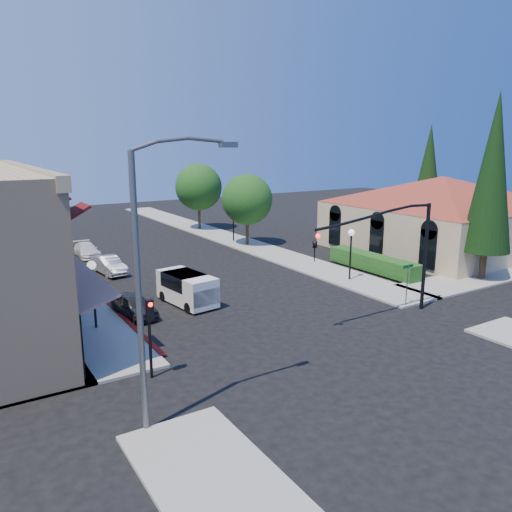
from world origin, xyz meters
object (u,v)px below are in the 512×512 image
street_tree_b (199,187)px  parked_car_a (134,305)px  street_tree_a (247,199)px  secondary_signal (150,324)px  lamppost_left_near (92,277)px  white_van (187,287)px  lamppost_left_far (43,234)px  street_name_sign (407,278)px  lamppost_right_near (351,242)px  cobra_streetlight (149,274)px  conifer_near (492,173)px  signal_mast_arm (399,242)px  parked_car_d (53,238)px  lamppost_right_far (233,213)px  parked_car_c (87,250)px  parked_car_b (109,265)px  conifer_far (428,171)px

street_tree_b → parked_car_a: 27.81m
street_tree_a → secondary_signal: bearing=-129.2°
lamppost_left_near → white_van: bearing=12.6°
parked_car_a → lamppost_left_far: bearing=93.0°
street_tree_b → lamppost_left_far: (-17.30, -10.00, -1.81)m
parked_car_a → street_name_sign: bearing=-33.1°
lamppost_right_near → white_van: lamppost_right_near is taller
cobra_streetlight → conifer_near: bearing=12.1°
street_tree_a → signal_mast_arm: 20.71m
street_tree_a → parked_car_d: (-15.00, 9.82, -3.60)m
cobra_streetlight → lamppost_left_far: cobra_streetlight is taller
secondary_signal → parked_car_a: size_ratio=0.92×
secondary_signal → white_van: size_ratio=0.78×
street_tree_a → lamppost_left_far: street_tree_a is taller
lamppost_right_far → lamppost_right_near: bearing=-90.0°
white_van → parked_car_c: size_ratio=1.11×
secondary_signal → street_name_sign: 15.53m
signal_mast_arm → lamppost_right_near: signal_mast_arm is taller
white_van → signal_mast_arm: bearing=-41.5°
signal_mast_arm → parked_car_b: size_ratio=2.09×
cobra_streetlight → white_van: size_ratio=2.17×
lamppost_left_near → lamppost_left_far: (0.00, 14.00, 0.00)m
lamppost_left_far → street_tree_b: bearing=30.0°
conifer_far → lamppost_right_near: (-19.50, -10.00, -3.62)m
lamppost_left_far → conifer_near: bearing=-36.5°
signal_mast_arm → lamppost_left_near: 15.82m
signal_mast_arm → street_name_sign: size_ratio=3.20×
street_tree_b → lamppost_right_far: street_tree_b is taller
conifer_near → parked_car_b: size_ratio=3.26×
street_name_sign → parked_car_b: bearing=126.9°
conifer_near → street_tree_b: conifer_near is taller
street_name_sign → parked_car_c: street_name_sign is taller
white_van → parked_car_d: 22.82m
street_tree_b → parked_car_d: size_ratio=1.64×
street_tree_b → signal_mast_arm: (-2.94, -30.50, -0.46)m
lamppost_left_near → lamppost_right_far: 23.35m
street_name_sign → lamppost_right_near: 5.98m
cobra_streetlight → street_name_sign: (16.65, 4.20, -3.57)m
signal_mast_arm → lamppost_right_near: (2.64, 6.50, -1.35)m
street_name_sign → white_van: size_ratio=0.58×
street_tree_b → lamppost_left_far: size_ratio=1.97×
signal_mast_arm → parked_car_a: 14.58m
conifer_near → parked_car_a: size_ratio=3.47×
signal_mast_arm → street_name_sign: (1.64, 0.70, -2.39)m
street_name_sign → parked_car_b: (-12.30, 16.38, -1.07)m
conifer_far → lamppost_right_near: size_ratio=3.08×
street_tree_a → lamppost_right_far: 2.49m
conifer_near → street_tree_b: (-7.70, 28.50, -2.68)m
lamppost_right_far → white_van: 18.72m
street_tree_b → secondary_signal: street_tree_b is taller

